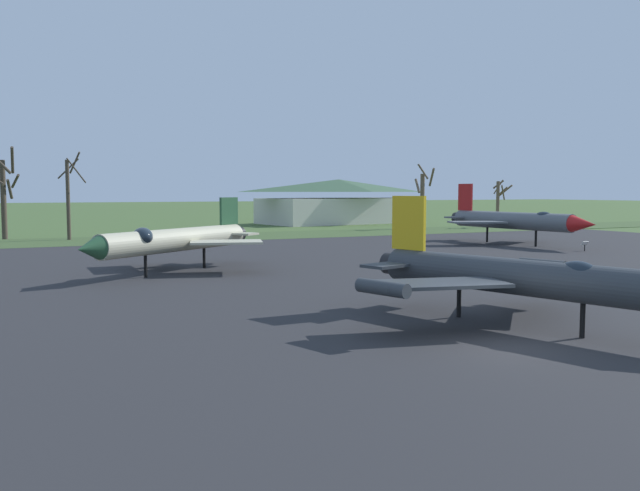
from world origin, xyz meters
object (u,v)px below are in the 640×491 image
jet_fighter_rear_left (522,276)px  visitor_building (339,202)px  jet_fighter_front_right (174,240)px  info_placard_rear_center (585,245)px  jet_fighter_rear_center (515,220)px

jet_fighter_rear_left → visitor_building: 78.89m
visitor_building → jet_fighter_rear_left: bearing=-113.0°
jet_fighter_front_right → info_placard_rear_center: bearing=-0.7°
visitor_building → jet_fighter_rear_center: bearing=-96.7°
jet_fighter_front_right → jet_fighter_rear_left: jet_fighter_rear_left is taller
jet_fighter_front_right → jet_fighter_rear_left: bearing=-71.1°
jet_fighter_front_right → visitor_building: (38.03, 51.49, 1.27)m
jet_fighter_rear_left → jet_fighter_front_right: bearing=108.9°
jet_fighter_front_right → visitor_building: size_ratio=0.47×
info_placard_rear_center → visitor_building: visitor_building is taller
jet_fighter_front_right → jet_fighter_rear_center: bearing=12.2°
info_placard_rear_center → visitor_building: size_ratio=0.03×
jet_fighter_rear_center → visitor_building: (5.22, 44.39, 1.02)m
jet_fighter_rear_left → visitor_building: size_ratio=0.51×
info_placard_rear_center → jet_fighter_rear_left: bearing=-141.5°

